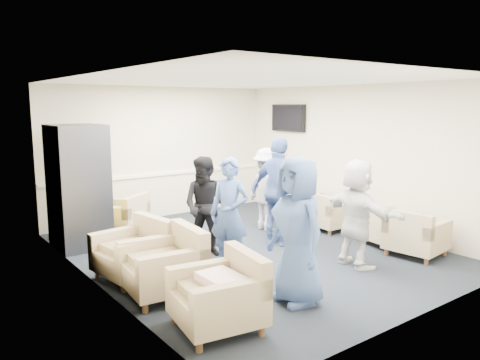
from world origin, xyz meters
TOP-DOWN VIEW (x-y plane):
  - floor at (0.00, 0.00)m, footprint 6.00×6.00m
  - ceiling at (0.00, 0.00)m, footprint 6.00×6.00m
  - back_wall at (0.00, 3.00)m, footprint 5.00×0.02m
  - front_wall at (0.00, -3.00)m, footprint 5.00×0.02m
  - left_wall at (-2.50, 0.00)m, footprint 0.02×6.00m
  - right_wall at (2.50, 0.00)m, footprint 0.02×6.00m
  - chair_rail at (0.00, 2.98)m, footprint 4.98×0.04m
  - tv at (2.44, 1.80)m, footprint 0.10×1.00m
  - armchair_left_near at (-1.87, -1.92)m, footprint 0.97×0.97m
  - armchair_left_mid at (-1.91, -0.79)m, footprint 0.97×0.97m
  - armchair_left_far at (-1.97, -0.02)m, footprint 0.95×0.95m
  - armchair_right_near at (1.87, -1.74)m, footprint 0.88×0.88m
  - armchair_right_midnear at (2.00, -1.10)m, footprint 0.89×0.89m
  - armchair_right_midfar at (1.97, 0.13)m, footprint 0.80×0.80m
  - armchair_right_far at (2.03, 1.15)m, footprint 0.81×0.81m
  - armchair_corner at (-1.24, 2.14)m, footprint 1.09×1.09m
  - vending_machine at (-2.09, 1.90)m, footprint 0.82×0.95m
  - backpack at (-1.15, -0.30)m, footprint 0.28×0.23m
  - pillow at (-1.88, -1.91)m, footprint 0.37×0.48m
  - person_front_left at (-0.79, -1.90)m, footprint 0.64×0.90m
  - person_mid_left at (-0.75, -0.48)m, footprint 0.62×0.70m
  - person_back_left at (-0.67, 0.26)m, footprint 0.92×0.95m
  - person_back_right at (1.03, 0.81)m, footprint 0.58×1.00m
  - person_mid_right at (0.61, -0.00)m, footprint 0.65×1.13m
  - person_front_right at (0.78, -1.50)m, footprint 0.67×1.51m

SIDE VIEW (x-z plane):
  - floor at x=0.00m, z-range 0.00..0.00m
  - backpack at x=-1.15m, z-range 0.01..0.43m
  - armchair_right_midfar at x=1.97m, z-range 0.00..0.60m
  - armchair_right_far at x=2.03m, z-range 0.00..0.61m
  - armchair_corner at x=-1.24m, z-range 0.00..0.63m
  - armchair_right_near at x=1.87m, z-range 0.00..0.63m
  - armchair_right_midnear at x=2.00m, z-range 0.00..0.63m
  - armchair_left_near at x=-1.87m, z-range 0.00..0.67m
  - armchair_left_far at x=-1.97m, z-range 0.00..0.68m
  - armchair_left_mid at x=-1.91m, z-range 0.00..0.71m
  - pillow at x=-1.88m, z-range 0.45..0.59m
  - person_back_left at x=-0.67m, z-range 0.00..1.55m
  - person_back_right at x=1.03m, z-range 0.00..1.55m
  - person_front_right at x=0.78m, z-range 0.00..1.57m
  - person_mid_left at x=-0.75m, z-range 0.00..1.61m
  - person_front_left at x=-0.79m, z-range 0.00..1.74m
  - chair_rail at x=0.00m, z-range 0.87..0.93m
  - person_mid_right at x=0.61m, z-range 0.00..1.81m
  - vending_machine at x=-2.09m, z-range 0.00..2.02m
  - back_wall at x=0.00m, z-range 0.00..2.70m
  - front_wall at x=0.00m, z-range 0.00..2.70m
  - left_wall at x=-2.50m, z-range 0.00..2.70m
  - right_wall at x=2.50m, z-range 0.00..2.70m
  - tv at x=2.44m, z-range 1.76..2.34m
  - ceiling at x=0.00m, z-range 2.70..2.70m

